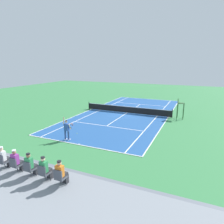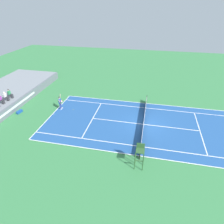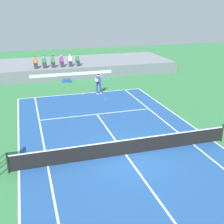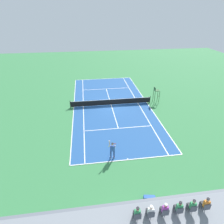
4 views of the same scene
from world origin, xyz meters
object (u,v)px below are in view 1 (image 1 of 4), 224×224
Objects in this scene: spectator_seated_3 at (17,161)px; spectator_seated_4 at (4,158)px; umpire_chair at (180,106)px; spectator_seated_2 at (31,165)px; tennis_ball at (77,133)px; tennis_player at (67,129)px; equipment_bag at (47,170)px; spectator_seated_1 at (45,169)px; spectator_seated_0 at (61,173)px.

spectator_seated_3 and spectator_seated_4 have the same top height.
spectator_seated_3 reaches higher than umpire_chair.
tennis_ball is (3.33, -8.83, -1.78)m from spectator_seated_2.
tennis_ball is (0.15, -1.75, -0.96)m from tennis_player.
spectator_seated_4 is at bearing 69.49° from umpire_chair.
spectator_seated_3 is at bearing 0.00° from spectator_seated_2.
tennis_player is 2.21× the size of equipment_bag.
spectator_seated_1 is 18.60× the size of tennis_ball.
tennis_ball is at bearing -80.49° from spectator_seated_4.
spectator_seated_1 is 0.52× the size of umpire_chair.
spectator_seated_2 and spectator_seated_3 have the same top height.
spectator_seated_1 is 0.61× the size of tennis_player.
spectator_seated_1 reaches higher than umpire_chair.
tennis_player reaches higher than equipment_bag.
spectator_seated_1 is (0.91, 0.00, 0.00)m from spectator_seated_0.
tennis_player is 30.63× the size of tennis_ball.
tennis_player is at bearing -79.38° from spectator_seated_4.
spectator_seated_0 reaches higher than equipment_bag.
spectator_seated_1 is 1.00× the size of spectator_seated_4.
spectator_seated_0 is at bearing 120.19° from tennis_ball.
spectator_seated_0 is 1.34× the size of equipment_bag.
tennis_player is at bearing -60.11° from spectator_seated_1.
spectator_seated_1 is at bearing 0.00° from spectator_seated_0.
equipment_bag is (-2.28, 6.68, 0.13)m from tennis_ball.
umpire_chair reaches higher than equipment_bag.
equipment_bag is at bearing 108.86° from tennis_ball.
spectator_seated_4 is (2.74, 0.00, 0.00)m from spectator_seated_1.
umpire_chair is at bearing -107.98° from spectator_seated_3.
spectator_seated_1 reaches higher than tennis_player.
spectator_seated_2 is (0.90, 0.00, 0.00)m from spectator_seated_1.
tennis_player is at bearing 54.15° from umpire_chair.
umpire_chair is at bearing -130.98° from tennis_ball.
spectator_seated_1 is at bearing 180.00° from spectator_seated_2.
spectator_seated_3 is 18.60× the size of tennis_ball.
spectator_seated_0 is 18.60× the size of tennis_ball.
spectator_seated_3 is 0.92m from spectator_seated_4.
tennis_ball is (5.14, -8.83, -1.78)m from spectator_seated_0.
spectator_seated_2 is at bearing 0.00° from spectator_seated_0.
umpire_chair is at bearing -100.00° from spectator_seated_0.
spectator_seated_3 is 9.32m from tennis_ball.
spectator_seated_4 is (3.66, 0.00, 0.00)m from spectator_seated_0.
spectator_seated_4 is 18.60× the size of tennis_ball.
equipment_bag is at bearing -47.92° from spectator_seated_1.
tennis_player is at bearing -72.42° from spectator_seated_3.
equipment_bag is (-2.13, 4.94, -0.83)m from tennis_player.
spectator_seated_2 is at bearing 74.66° from umpire_chair.
spectator_seated_3 is 7.48m from tennis_player.
spectator_seated_0 is at bearing 125.13° from tennis_player.
spectator_seated_4 is at bearing 100.62° from tennis_player.
tennis_player is (4.99, -7.09, -0.82)m from spectator_seated_0.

